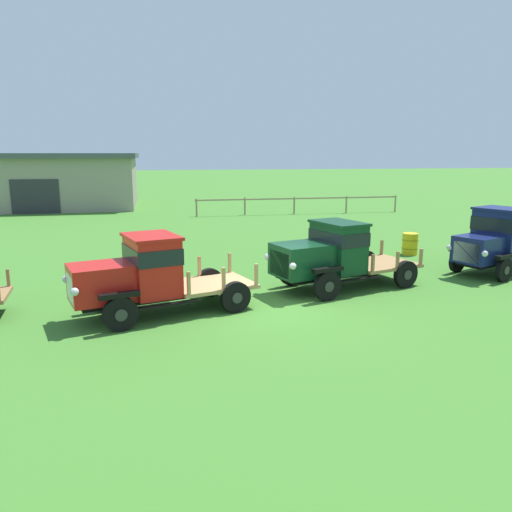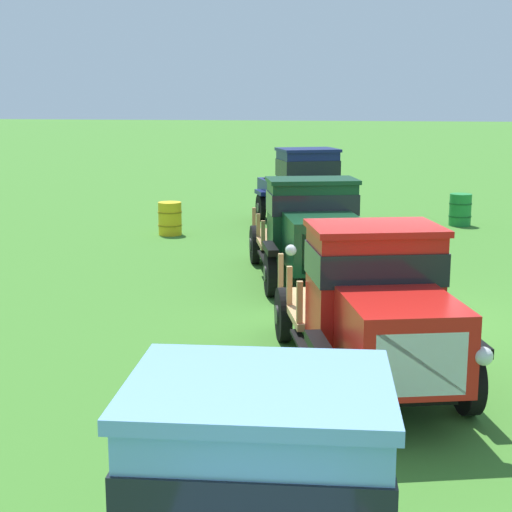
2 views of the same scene
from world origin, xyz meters
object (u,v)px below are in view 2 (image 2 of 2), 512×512
at_px(vintage_truck_second_in_line, 377,306).
at_px(oil_drum_near_fence, 170,219).
at_px(vintage_truck_midrow_center, 314,230).
at_px(vintage_truck_far_side, 304,189).
at_px(oil_drum_beside_row, 460,210).

height_order(vintage_truck_second_in_line, oil_drum_near_fence, vintage_truck_second_in_line).
relative_size(vintage_truck_second_in_line, vintage_truck_midrow_center, 0.98).
xyz_separation_m(vintage_truck_midrow_center, oil_drum_near_fence, (5.14, 4.52, -0.66)).
distance_m(vintage_truck_second_in_line, oil_drum_near_fence, 12.29).
xyz_separation_m(vintage_truck_far_side, oil_drum_beside_row, (1.38, -4.46, -0.67)).
bearing_deg(oil_drum_beside_row, vintage_truck_second_in_line, 171.94).
relative_size(vintage_truck_midrow_center, oil_drum_beside_row, 5.53).
bearing_deg(vintage_truck_midrow_center, oil_drum_beside_row, -22.38).
bearing_deg(vintage_truck_second_in_line, oil_drum_near_fence, 29.06).
distance_m(vintage_truck_second_in_line, vintage_truck_midrow_center, 5.77).
bearing_deg(oil_drum_near_fence, vintage_truck_midrow_center, -138.66).
bearing_deg(vintage_truck_far_side, vintage_truck_second_in_line, -168.66).
relative_size(vintage_truck_midrow_center, vintage_truck_far_side, 1.02).
xyz_separation_m(vintage_truck_second_in_line, oil_drum_beside_row, (13.84, -1.96, -0.64)).
relative_size(vintage_truck_second_in_line, oil_drum_beside_row, 5.43).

